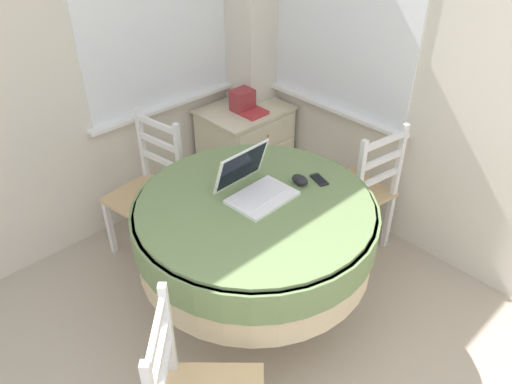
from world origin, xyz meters
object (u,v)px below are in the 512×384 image
cell_phone (319,180)px  corner_cabinet (245,149)px  dining_chair_near_back_window (149,192)px  computer_mouse (300,180)px  dining_chair_near_right_window (360,192)px  round_dining_table (255,227)px  storage_box (243,100)px  laptop (255,186)px  book_on_cabinet (250,111)px

cell_phone → corner_cabinet: 1.27m
cell_phone → dining_chair_near_back_window: dining_chair_near_back_window is taller
cell_phone → computer_mouse: bearing=154.4°
computer_mouse → dining_chair_near_right_window: dining_chair_near_right_window is taller
dining_chair_near_back_window → dining_chair_near_right_window: 1.34m
dining_chair_near_back_window → dining_chair_near_right_window: bearing=-43.5°
round_dining_table → dining_chair_near_right_window: bearing=-2.0°
computer_mouse → dining_chair_near_back_window: 1.07m
cell_phone → storage_box: size_ratio=0.81×
dining_chair_near_right_window → corner_cabinet: dining_chair_near_right_window is taller
dining_chair_near_back_window → corner_cabinet: dining_chair_near_back_window is taller
laptop → dining_chair_near_right_window: 0.93m
round_dining_table → dining_chair_near_back_window: bearing=95.4°
corner_cabinet → book_on_cabinet: bearing=-102.8°
computer_mouse → storage_box: (0.54, 1.04, -0.06)m
book_on_cabinet → round_dining_table: bearing=-131.7°
dining_chair_near_back_window → dining_chair_near_right_window: size_ratio=1.00×
cell_phone → corner_cabinet: (0.46, 1.09, -0.45)m
round_dining_table → laptop: (0.05, 0.05, 0.21)m
round_dining_table → cell_phone: cell_phone is taller
round_dining_table → computer_mouse: (0.29, -0.04, 0.18)m
laptop → dining_chair_near_back_window: 0.94m
dining_chair_near_back_window → storage_box: (0.91, 0.11, 0.31)m
dining_chair_near_back_window → cell_phone: bearing=-64.4°
cell_phone → book_on_cabinet: 1.12m
cell_phone → storage_box: (0.44, 1.09, -0.04)m
corner_cabinet → round_dining_table: bearing=-130.2°
laptop → computer_mouse: bearing=-20.8°
round_dining_table → dining_chair_near_back_window: size_ratio=1.36×
computer_mouse → dining_chair_near_right_window: 0.70m
computer_mouse → cell_phone: computer_mouse is taller
dining_chair_near_back_window → corner_cabinet: (0.93, 0.12, -0.10)m
round_dining_table → dining_chair_near_right_window: (0.89, -0.03, -0.18)m
storage_box → book_on_cabinet: bearing=-81.2°
laptop → dining_chair_near_right_window: bearing=-5.5°
round_dining_table → cell_phone: size_ratio=9.93×
dining_chair_near_back_window → book_on_cabinet: dining_chair_near_back_window is taller
storage_box → dining_chair_near_right_window: bearing=-86.5°
round_dining_table → storage_box: 1.30m
book_on_cabinet → cell_phone: bearing=-113.6°
cell_phone → dining_chair_near_right_window: dining_chair_near_right_window is taller
round_dining_table → cell_phone: (0.39, -0.09, 0.16)m
laptop → corner_cabinet: (0.80, 0.96, -0.49)m
laptop → cell_phone: size_ratio=2.69×
storage_box → book_on_cabinet: size_ratio=0.67×
computer_mouse → book_on_cabinet: 1.13m
cell_phone → laptop: bearing=157.7°
dining_chair_near_back_window → dining_chair_near_right_window: same height
laptop → dining_chair_near_back_window: size_ratio=0.37×
computer_mouse → book_on_cabinet: (0.55, 0.98, -0.12)m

